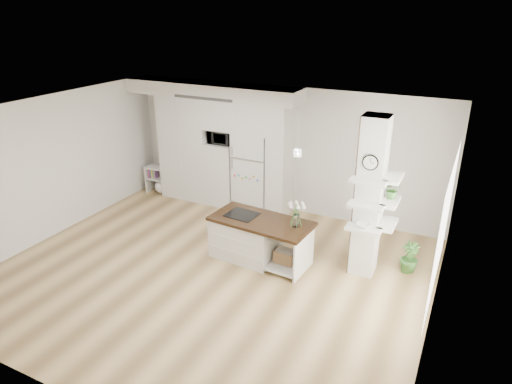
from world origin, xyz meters
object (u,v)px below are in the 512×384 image
bookshelf (159,181)px  refrigerator (254,171)px  kitchen_island (252,236)px  floor_plant_a (409,260)px

bookshelf → refrigerator: bearing=0.8°
refrigerator → bookshelf: refrigerator is taller
kitchen_island → bookshelf: kitchen_island is taller
refrigerator → bookshelf: bearing=-175.7°
kitchen_island → floor_plant_a: 2.70m
floor_plant_a → refrigerator: bearing=161.3°
refrigerator → kitchen_island: (0.93, -1.92, -0.45)m
refrigerator → floor_plant_a: 3.77m
bookshelf → kitchen_island: bearing=-30.7°
kitchen_island → bookshelf: 3.80m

